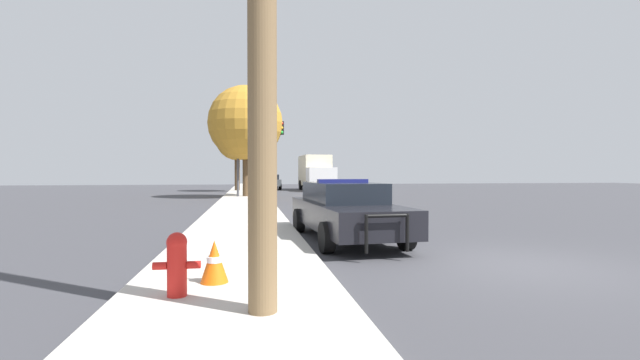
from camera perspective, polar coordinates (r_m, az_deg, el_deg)
The scene contains 10 objects.
ground_plane at distance 8.81m, azimuth 24.88°, elevation -10.28°, with size 110.00×110.00×0.00m, color #3D3D42.
sidewalk_left at distance 7.32m, azimuth -11.14°, elevation -12.00°, with size 3.00×110.00×0.13m.
police_car at distance 10.93m, azimuth 3.35°, elevation -3.93°, with size 2.30×5.52×1.54m.
fire_hydrant at distance 5.84m, azimuth -18.54°, elevation -10.35°, with size 0.59×0.26×0.82m.
traffic_light at distance 28.79m, azimuth -8.50°, elevation 5.04°, with size 3.12×0.35×5.16m.
car_background_distant at distance 43.66m, azimuth -6.65°, elevation -0.20°, with size 2.12×4.40×1.51m.
box_truck at distance 41.05m, azimuth -0.59°, elevation 1.09°, with size 2.82×7.40×3.36m.
tree_sidewalk_mid at distance 29.18m, azimuth -9.91°, elevation 7.49°, with size 4.97×4.97×7.38m.
tree_sidewalk_far at distance 38.93m, azimuth -10.99°, elevation 5.28°, with size 3.72×3.72×6.39m.
traffic_cone at distance 6.43m, azimuth -13.91°, elevation -10.48°, with size 0.40×0.40×0.61m.
Camera 1 is at (-4.88, -7.13, 1.71)m, focal length 24.00 mm.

